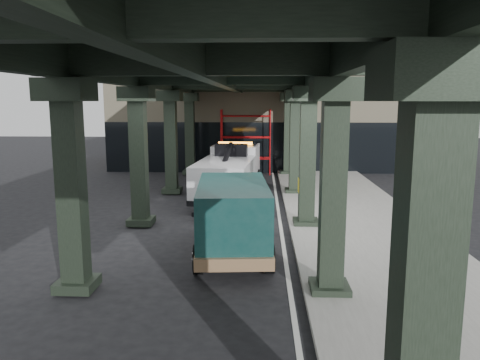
# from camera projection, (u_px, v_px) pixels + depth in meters

# --- Properties ---
(ground) EXTENTS (90.00, 90.00, 0.00)m
(ground) POSITION_uv_depth(u_px,v_px,m) (230.00, 243.00, 15.00)
(ground) COLOR black
(ground) RESTS_ON ground
(sidewalk) EXTENTS (5.00, 40.00, 0.15)m
(sidewalk) POSITION_uv_depth(u_px,v_px,m) (359.00, 226.00, 16.75)
(sidewalk) COLOR gray
(sidewalk) RESTS_ON ground
(lane_stripe) EXTENTS (0.12, 38.00, 0.01)m
(lane_stripe) POSITION_uv_depth(u_px,v_px,m) (281.00, 227.00, 16.90)
(lane_stripe) COLOR silver
(lane_stripe) RESTS_ON ground
(viaduct) EXTENTS (7.40, 32.00, 6.40)m
(viaduct) POSITION_uv_depth(u_px,v_px,m) (222.00, 73.00, 16.08)
(viaduct) COLOR black
(viaduct) RESTS_ON ground
(building) EXTENTS (22.00, 10.00, 8.00)m
(building) POSITION_uv_depth(u_px,v_px,m) (276.00, 108.00, 33.95)
(building) COLOR #C6B793
(building) RESTS_ON ground
(scaffolding) EXTENTS (3.08, 0.88, 4.00)m
(scaffolding) POSITION_uv_depth(u_px,v_px,m) (246.00, 140.00, 29.08)
(scaffolding) COLOR #B30E11
(scaffolding) RESTS_ON ground
(tow_truck) EXTENTS (2.89, 8.13, 2.62)m
(tow_truck) POSITION_uv_depth(u_px,v_px,m) (230.00, 171.00, 21.99)
(tow_truck) COLOR black
(tow_truck) RESTS_ON ground
(towed_van) EXTENTS (2.51, 5.50, 2.17)m
(towed_van) POSITION_uv_depth(u_px,v_px,m) (233.00, 215.00, 13.87)
(towed_van) COLOR #0F3836
(towed_van) RESTS_ON ground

